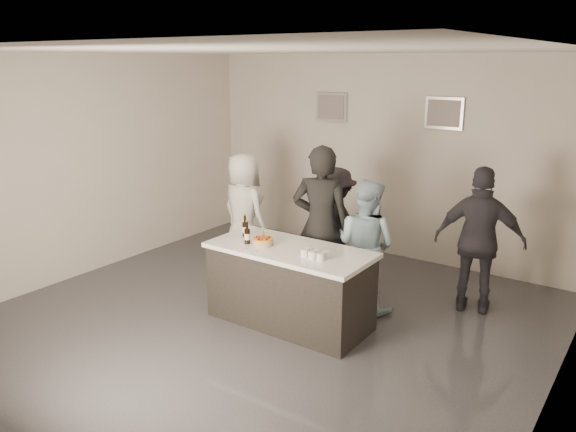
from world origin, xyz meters
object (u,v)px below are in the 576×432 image
(beer_bottle_b, at_px, (247,233))
(person_guest_right, at_px, (480,241))
(person_main_blue, at_px, (365,245))
(beer_bottle_a, at_px, (245,226))
(bar_counter, at_px, (290,286))
(person_guest_back, at_px, (334,226))
(cake, at_px, (263,242))
(person_main_black, at_px, (321,225))
(person_guest_left, at_px, (244,211))

(beer_bottle_b, height_order, person_guest_right, person_guest_right)
(beer_bottle_b, bearing_deg, person_main_blue, 45.65)
(beer_bottle_a, bearing_deg, beer_bottle_b, -45.71)
(bar_counter, xyz_separation_m, person_guest_right, (1.63, 1.53, 0.43))
(bar_counter, height_order, person_main_blue, person_main_blue)
(beer_bottle_b, bearing_deg, person_guest_back, 80.33)
(beer_bottle_a, bearing_deg, person_main_blue, 34.88)
(beer_bottle_a, distance_m, beer_bottle_b, 0.27)
(bar_counter, bearing_deg, beer_bottle_b, -162.45)
(beer_bottle_a, height_order, person_main_blue, person_main_blue)
(beer_bottle_b, bearing_deg, cake, 17.05)
(beer_bottle_b, height_order, person_main_black, person_main_black)
(cake, height_order, beer_bottle_a, beer_bottle_a)
(person_guest_right, bearing_deg, beer_bottle_b, 24.90)
(cake, relative_size, beer_bottle_a, 0.89)
(bar_counter, distance_m, person_guest_right, 2.28)
(bar_counter, xyz_separation_m, beer_bottle_a, (-0.67, 0.04, 0.58))
(beer_bottle_b, distance_m, person_guest_back, 1.55)
(bar_counter, bearing_deg, person_main_black, 93.15)
(person_guest_back, bearing_deg, person_guest_right, -174.38)
(beer_bottle_a, bearing_deg, person_guest_right, 33.01)
(person_main_black, distance_m, person_guest_right, 1.86)
(person_main_black, bearing_deg, person_guest_left, -33.78)
(cake, relative_size, person_main_black, 0.12)
(person_main_blue, relative_size, person_guest_left, 0.95)
(person_main_blue, xyz_separation_m, person_guest_right, (1.13, 0.68, 0.08))
(beer_bottle_b, distance_m, person_main_black, 0.98)
(beer_bottle_b, height_order, person_main_blue, person_main_blue)
(cake, distance_m, person_main_black, 0.85)
(beer_bottle_a, xyz_separation_m, person_main_blue, (1.17, 0.81, -0.24))
(person_main_black, xyz_separation_m, person_guest_back, (-0.19, 0.64, -0.19))
(person_main_black, xyz_separation_m, person_guest_right, (1.67, 0.81, -0.10))
(person_guest_right, bearing_deg, person_guest_left, -6.05)
(cake, height_order, person_guest_back, person_guest_back)
(person_main_blue, bearing_deg, person_guest_right, -144.05)
(beer_bottle_a, bearing_deg, cake, -20.07)
(beer_bottle_b, height_order, person_guest_back, person_guest_back)
(bar_counter, bearing_deg, person_main_blue, 59.60)
(bar_counter, distance_m, cake, 0.58)
(beer_bottle_a, height_order, person_guest_right, person_guest_right)
(beer_bottle_a, bearing_deg, person_main_black, 47.19)
(person_guest_back, bearing_deg, cake, 87.29)
(person_main_blue, xyz_separation_m, person_guest_left, (-2.07, 0.25, 0.04))
(beer_bottle_b, relative_size, person_guest_back, 0.17)
(beer_bottle_a, height_order, person_main_black, person_main_black)
(person_main_black, xyz_separation_m, person_guest_left, (-1.53, 0.39, -0.15))
(person_main_blue, height_order, person_guest_right, person_guest_right)
(person_main_blue, xyz_separation_m, person_guest_back, (-0.72, 0.50, -0.01))
(beer_bottle_b, distance_m, person_guest_left, 1.67)
(cake, distance_m, person_guest_back, 1.46)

